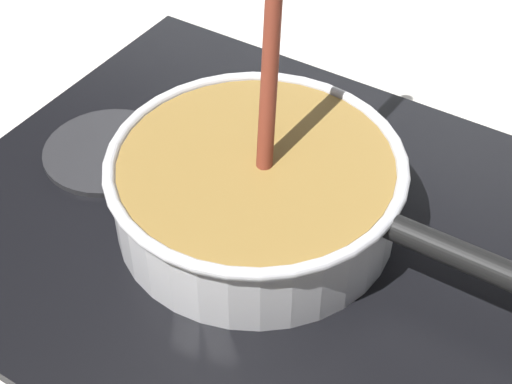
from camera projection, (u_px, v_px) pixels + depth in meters
ground at (207, 337)px, 0.65m from camera, size 2.40×1.60×0.04m
hob_plate at (256, 224)px, 0.71m from camera, size 0.56×0.48×0.01m
burner_ring at (256, 216)px, 0.70m from camera, size 0.20×0.20×0.01m
spare_burner at (108, 151)px, 0.77m from camera, size 0.13×0.13×0.01m
cooking_pan at (258, 188)px, 0.67m from camera, size 0.43×0.26×0.32m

